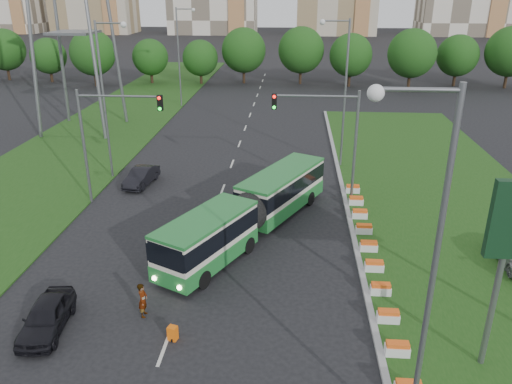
# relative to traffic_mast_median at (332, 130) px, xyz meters

# --- Properties ---
(ground) EXTENTS (360.00, 360.00, 0.00)m
(ground) POSITION_rel_traffic_mast_median_xyz_m (-4.78, -10.00, -5.35)
(ground) COLOR black
(ground) RESTS_ON ground
(grass_median) EXTENTS (14.00, 60.00, 0.15)m
(grass_median) POSITION_rel_traffic_mast_median_xyz_m (8.22, -2.00, -5.27)
(grass_median) COLOR #1C4614
(grass_median) RESTS_ON ground
(median_kerb) EXTENTS (0.30, 60.00, 0.18)m
(median_kerb) POSITION_rel_traffic_mast_median_xyz_m (1.27, -2.00, -5.26)
(median_kerb) COLOR #9B9B9B
(median_kerb) RESTS_ON ground
(left_verge) EXTENTS (12.00, 110.00, 0.10)m
(left_verge) POSITION_rel_traffic_mast_median_xyz_m (-22.78, 15.00, -5.30)
(left_verge) COLOR #1C4614
(left_verge) RESTS_ON ground
(lane_markings) EXTENTS (0.20, 100.00, 0.01)m
(lane_markings) POSITION_rel_traffic_mast_median_xyz_m (-7.78, 10.00, -5.35)
(lane_markings) COLOR beige
(lane_markings) RESTS_ON ground
(flower_planters) EXTENTS (1.10, 20.30, 0.60)m
(flower_planters) POSITION_rel_traffic_mast_median_xyz_m (1.92, -8.10, -4.90)
(flower_planters) COLOR silver
(flower_planters) RESTS_ON grass_median
(traffic_mast_median) EXTENTS (5.76, 0.32, 8.00)m
(traffic_mast_median) POSITION_rel_traffic_mast_median_xyz_m (0.00, 0.00, 0.00)
(traffic_mast_median) COLOR slate
(traffic_mast_median) RESTS_ON ground
(traffic_mast_left) EXTENTS (5.76, 0.32, 8.00)m
(traffic_mast_left) POSITION_rel_traffic_mast_median_xyz_m (-15.16, -1.00, 0.00)
(traffic_mast_left) COLOR slate
(traffic_mast_left) RESTS_ON ground
(street_lamps) EXTENTS (36.00, 60.00, 12.00)m
(street_lamps) POSITION_rel_traffic_mast_median_xyz_m (-7.78, 0.00, 0.65)
(street_lamps) COLOR slate
(street_lamps) RESTS_ON ground
(tree_line) EXTENTS (120.00, 8.00, 9.00)m
(tree_line) POSITION_rel_traffic_mast_median_xyz_m (5.22, 45.00, -0.85)
(tree_line) COLOR #164713
(tree_line) RESTS_ON ground
(articulated_bus) EXTENTS (2.44, 15.66, 2.58)m
(articulated_bus) POSITION_rel_traffic_mast_median_xyz_m (-5.30, -5.02, -3.77)
(articulated_bus) COLOR beige
(articulated_bus) RESTS_ON ground
(car_left_near) EXTENTS (2.08, 4.25, 1.40)m
(car_left_near) POSITION_rel_traffic_mast_median_xyz_m (-13.23, -15.12, -4.65)
(car_left_near) COLOR black
(car_left_near) RESTS_ON ground
(car_left_far) EXTENTS (2.01, 4.25, 1.35)m
(car_left_far) POSITION_rel_traffic_mast_median_xyz_m (-14.16, 2.56, -4.68)
(car_left_far) COLOR black
(car_left_far) RESTS_ON ground
(pedestrian) EXTENTS (0.41, 0.63, 1.70)m
(pedestrian) POSITION_rel_traffic_mast_median_xyz_m (-9.26, -13.79, -4.50)
(pedestrian) COLOR gray
(pedestrian) RESTS_ON ground
(shopping_trolley) EXTENTS (0.39, 0.41, 0.66)m
(shopping_trolley) POSITION_rel_traffic_mast_median_xyz_m (-7.53, -15.38, -5.02)
(shopping_trolley) COLOR orange
(shopping_trolley) RESTS_ON ground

